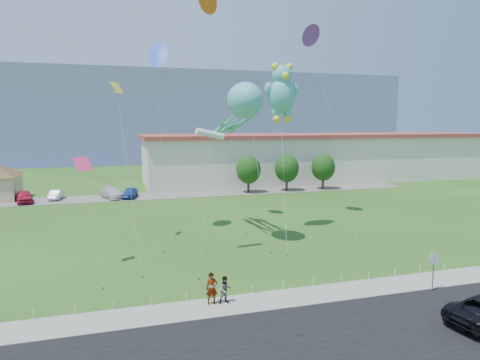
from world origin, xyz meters
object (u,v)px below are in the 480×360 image
object	(u,v)px
pedestrian_left	(212,288)
octopus_kite	(241,110)
warehouse	(317,157)
pedestrian_right	(225,290)
parked_car_red	(24,197)
parked_car_white	(112,193)
teddy_bear_kite	(282,91)
stop_sign	(434,262)
parked_car_silver	(56,195)
parked_car_blue	(130,193)

from	to	relation	value
pedestrian_left	octopus_kite	xyz separation A→B (m)	(5.36, 12.35, 10.20)
warehouse	pedestrian_right	size ratio (longest dim) A/B	39.36
pedestrian_left	octopus_kite	world-z (taller)	octopus_kite
pedestrian_right	parked_car_red	size ratio (longest dim) A/B	0.34
pedestrian_right	octopus_kite	distance (m)	16.81
pedestrian_right	pedestrian_left	bearing A→B (deg)	164.99
parked_car_white	parked_car_red	bearing A→B (deg)	162.37
parked_car_red	octopus_kite	world-z (taller)	octopus_kite
pedestrian_left	octopus_kite	bearing A→B (deg)	69.64
parked_car_white	teddy_bear_kite	world-z (taller)	teddy_bear_kite
stop_sign	parked_car_red	bearing A→B (deg)	127.09
parked_car_red	parked_car_silver	xyz separation A→B (m)	(3.52, 1.50, -0.17)
stop_sign	teddy_bear_kite	bearing A→B (deg)	101.21
parked_car_white	warehouse	bearing A→B (deg)	-4.74
warehouse	parked_car_white	xyz separation A→B (m)	(-35.07, -9.19, -3.33)
pedestrian_right	stop_sign	bearing A→B (deg)	-16.66
parked_car_red	warehouse	bearing A→B (deg)	-0.59
pedestrian_right	teddy_bear_kite	bearing A→B (deg)	49.42
warehouse	octopus_kite	xyz separation A→B (m)	(-24.37, -33.99, 7.08)
pedestrian_right	parked_car_white	bearing A→B (deg)	90.75
parked_car_red	parked_car_silver	distance (m)	3.83
pedestrian_left	parked_car_silver	distance (m)	40.29
teddy_bear_kite	parked_car_red	bearing A→B (deg)	139.49
pedestrian_right	parked_car_red	bearing A→B (deg)	105.90
parked_car_blue	warehouse	bearing A→B (deg)	29.10
stop_sign	pedestrian_right	bearing A→B (deg)	171.89
warehouse	parked_car_blue	size ratio (longest dim) A/B	14.96
pedestrian_left	parked_car_red	distance (m)	40.14
parked_car_silver	parked_car_white	world-z (taller)	parked_car_white
pedestrian_right	parked_car_silver	xyz separation A→B (m)	(-13.25, 38.39, -0.21)
warehouse	stop_sign	world-z (taller)	warehouse
parked_car_red	pedestrian_left	bearing A→B (deg)	-78.85
stop_sign	warehouse	bearing A→B (deg)	71.10
parked_car_white	parked_car_blue	distance (m)	2.40
teddy_bear_kite	parked_car_white	bearing A→B (deg)	124.19
pedestrian_left	parked_car_red	bearing A→B (deg)	116.61
parked_car_silver	warehouse	bearing A→B (deg)	17.16
parked_car_red	teddy_bear_kite	distance (m)	36.26
stop_sign	octopus_kite	xyz separation A→B (m)	(-7.87, 14.21, 9.34)
parked_car_silver	octopus_kite	xyz separation A→B (m)	(17.85, -25.96, 10.54)
warehouse	octopus_kite	distance (m)	42.42
stop_sign	parked_car_silver	world-z (taller)	stop_sign
pedestrian_left	parked_car_red	world-z (taller)	pedestrian_left
warehouse	teddy_bear_kite	world-z (taller)	teddy_bear_kite
warehouse	octopus_kite	bearing A→B (deg)	-125.64
pedestrian_right	parked_car_silver	world-z (taller)	pedestrian_right
pedestrian_left	pedestrian_right	bearing A→B (deg)	-3.35
pedestrian_left	parked_car_silver	size ratio (longest dim) A/B	0.49
pedestrian_left	parked_car_silver	xyz separation A→B (m)	(-12.49, 38.31, -0.33)
parked_car_red	parked_car_silver	size ratio (longest dim) A/B	1.24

